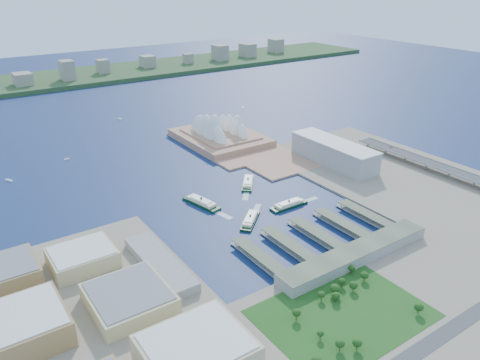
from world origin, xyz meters
TOP-DOWN VIEW (x-y plane):
  - ground at (0.00, 0.00)m, footprint 3000.00×3000.00m
  - west_land at (-250.00, -105.00)m, footprint 220.00×390.00m
  - south_land at (0.00, -210.00)m, footprint 720.00×180.00m
  - east_land at (240.00, -50.00)m, footprint 240.00×500.00m
  - peninsula at (107.50, 260.00)m, footprint 135.00×220.00m
  - far_shore at (0.00, 980.00)m, footprint 2200.00×260.00m
  - opera_house at (105.00, 280.00)m, footprint 134.00×180.00m
  - toaster_building at (195.00, 80.00)m, footprint 45.00×155.00m
  - expressway at (300.00, -60.00)m, footprint 26.00×340.00m
  - west_buildings at (-250.00, -70.00)m, footprint 200.00×280.00m
  - ferry_wharves at (14.00, -75.00)m, footprint 184.00×90.00m
  - terminal_building at (15.00, -135.00)m, footprint 200.00×28.00m
  - park at (-60.00, -190.00)m, footprint 150.00×110.00m
  - far_skyline at (0.00, 960.00)m, footprint 1900.00×140.00m
  - ferry_a at (-53.87, 75.76)m, footprint 28.06×62.61m
  - ferry_b at (36.11, 94.43)m, footprint 47.29×52.91m
  - ferry_c at (-26.64, 0.85)m, footprint 49.89×46.24m
  - ferry_d at (39.55, 4.88)m, footprint 54.94×14.03m
  - boat_a at (-252.55, 307.89)m, footprint 9.66×12.73m
  - boat_b at (-155.96, 346.93)m, footprint 8.63×3.22m
  - boat_c at (269.85, 445.82)m, footprint 9.68×12.28m
  - boat_e at (3.33, 520.07)m, footprint 7.41×11.40m
  - car_c at (304.00, 52.99)m, footprint 1.80×4.43m

SIDE VIEW (x-z plane):
  - ground at x=0.00m, z-range 0.00..0.00m
  - boat_b at x=-155.96m, z-range 0.00..2.31m
  - boat_a at x=-252.55m, z-range 0.00..2.51m
  - boat_e at x=3.33m, z-range 0.00..2.68m
  - boat_c at x=269.85m, z-range 0.00..2.77m
  - west_land at x=-250.00m, z-range 0.00..3.00m
  - south_land at x=0.00m, z-range 0.00..3.00m
  - east_land at x=240.00m, z-range 0.00..3.00m
  - peninsula at x=107.50m, z-range 0.00..3.00m
  - ferry_wharves at x=14.00m, z-range 0.00..9.30m
  - ferry_c at x=-26.64m, z-range 0.00..10.27m
  - ferry_d at x=39.55m, z-range 0.00..10.39m
  - ferry_b at x=36.11m, z-range 0.00..10.73m
  - ferry_a at x=-53.87m, z-range 0.00..11.48m
  - far_shore at x=0.00m, z-range 0.00..12.00m
  - expressway at x=300.00m, z-range 3.00..14.85m
  - terminal_building at x=15.00m, z-range 3.00..15.00m
  - park at x=-60.00m, z-range 3.00..19.00m
  - car_c at x=304.00m, z-range 14.85..16.14m
  - west_buildings at x=-250.00m, z-range 3.00..30.00m
  - toaster_building at x=195.00m, z-range 3.00..38.00m
  - opera_house at x=105.00m, z-range 3.00..61.00m
  - far_skyline at x=0.00m, z-range 12.00..67.00m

